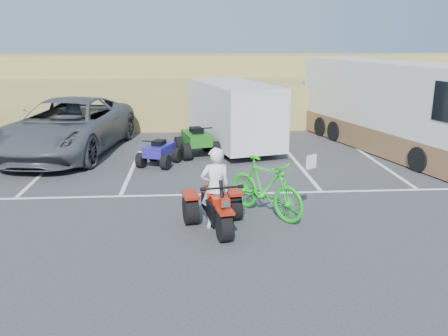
{
  "coord_description": "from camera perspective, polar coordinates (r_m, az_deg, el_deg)",
  "views": [
    {
      "loc": [
        -0.78,
        -9.59,
        4.07
      ],
      "look_at": [
        -0.02,
        1.41,
        1.0
      ],
      "focal_mm": 38.0,
      "sensor_mm": 36.0,
      "label": 1
    }
  ],
  "objects": [
    {
      "name": "parking_stripes",
      "position": [
        14.35,
        2.81,
        -0.93
      ],
      "size": [
        28.0,
        5.16,
        0.01
      ],
      "color": "white",
      "rests_on": "ground"
    },
    {
      "name": "grey_pickup",
      "position": [
        17.85,
        -18.25,
        4.77
      ],
      "size": [
        4.24,
        7.39,
        1.94
      ],
      "primitive_type": "imported",
      "rotation": [
        0.0,
        0.0,
        -0.15
      ],
      "color": "#494B51",
      "rests_on": "ground"
    },
    {
      "name": "grass_embankment",
      "position": [
        25.23,
        -2.18,
        9.51
      ],
      "size": [
        40.0,
        8.5,
        3.1
      ],
      "color": "olive",
      "rests_on": "ground"
    },
    {
      "name": "green_dirt_bike",
      "position": [
        11.08,
        5.0,
        -2.3
      ],
      "size": [
        1.91,
        2.2,
        1.37
      ],
      "primitive_type": "imported",
      "rotation": [
        0.0,
        0.0,
        0.66
      ],
      "color": "#14BF19",
      "rests_on": "ground"
    },
    {
      "name": "rv_motorhome",
      "position": [
        18.66,
        19.05,
        6.38
      ],
      "size": [
        4.46,
        9.04,
        3.15
      ],
      "rotation": [
        0.0,
        0.0,
        0.27
      ],
      "color": "silver",
      "rests_on": "ground"
    },
    {
      "name": "quad_atv_blue",
      "position": [
        15.69,
        -7.74,
        0.37
      ],
      "size": [
        1.48,
        1.69,
        0.92
      ],
      "primitive_type": null,
      "rotation": [
        0.0,
        0.0,
        -0.36
      ],
      "color": "navy",
      "rests_on": "ground"
    },
    {
      "name": "red_trike_atv",
      "position": [
        10.43,
        -0.82,
        -7.42
      ],
      "size": [
        1.61,
        1.96,
        1.14
      ],
      "primitive_type": null,
      "rotation": [
        0.0,
        0.0,
        0.18
      ],
      "color": "#A11B09",
      "rests_on": "ground"
    },
    {
      "name": "cargo_trailer",
      "position": [
        17.83,
        1.14,
        6.65
      ],
      "size": [
        3.36,
        5.56,
        2.42
      ],
      "rotation": [
        0.0,
        0.0,
        0.26
      ],
      "color": "silver",
      "rests_on": "ground"
    },
    {
      "name": "rider",
      "position": [
        10.25,
        -1.03,
        -2.44
      ],
      "size": [
        0.73,
        0.54,
        1.81
      ],
      "primitive_type": "imported",
      "rotation": [
        0.0,
        0.0,
        3.32
      ],
      "color": "white",
      "rests_on": "ground"
    },
    {
      "name": "quad_atv_green",
      "position": [
        16.84,
        -3.29,
        1.54
      ],
      "size": [
        1.64,
        1.96,
        1.12
      ],
      "primitive_type": null,
      "rotation": [
        0.0,
        0.0,
        0.24
      ],
      "color": "#1C6316",
      "rests_on": "ground"
    },
    {
      "name": "ground",
      "position": [
        10.45,
        0.66,
        -7.37
      ],
      "size": [
        100.0,
        100.0,
        0.0
      ],
      "primitive_type": "plane",
      "color": "#343437",
      "rests_on": "ground"
    }
  ]
}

